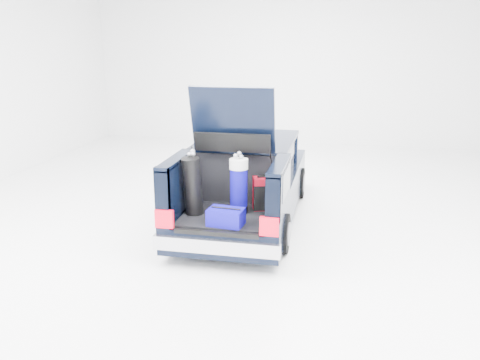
% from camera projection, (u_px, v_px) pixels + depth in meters
% --- Properties ---
extents(ground, '(14.00, 14.00, 0.00)m').
position_uv_depth(ground, '(246.00, 219.00, 9.16)').
color(ground, white).
rests_on(ground, ground).
extents(car, '(1.87, 4.65, 2.47)m').
position_uv_depth(car, '(247.00, 181.00, 9.08)').
color(car, black).
rests_on(car, ground).
extents(red_suitcase, '(0.37, 0.30, 0.54)m').
position_uv_depth(red_suitcase, '(264.00, 194.00, 7.77)').
color(red_suitcase, maroon).
rests_on(red_suitcase, car).
extents(black_golf_bag, '(0.38, 0.42, 0.98)m').
position_uv_depth(black_golf_bag, '(193.00, 186.00, 7.50)').
color(black_golf_bag, black).
rests_on(black_golf_bag, car).
extents(blue_golf_bag, '(0.33, 0.33, 0.94)m').
position_uv_depth(blue_golf_bag, '(239.00, 185.00, 7.59)').
color(blue_golf_bag, black).
rests_on(blue_golf_bag, car).
extents(blue_duffel, '(0.53, 0.37, 0.26)m').
position_uv_depth(blue_duffel, '(226.00, 217.00, 7.16)').
color(blue_duffel, '#0C0581').
rests_on(blue_duffel, car).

